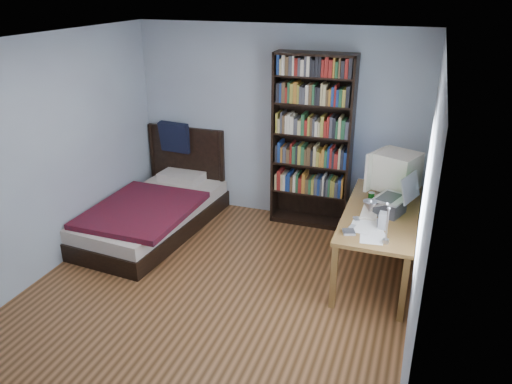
% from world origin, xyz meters
% --- Properties ---
extents(room, '(4.20, 4.24, 2.50)m').
position_xyz_m(room, '(0.03, -0.00, 1.25)').
color(room, '#4F3017').
rests_on(room, ground).
extents(desk, '(0.75, 1.73, 0.73)m').
position_xyz_m(desk, '(1.51, 1.48, 0.42)').
color(desk, brown).
rests_on(desk, floor).
extents(crt_monitor, '(0.60, 0.55, 0.52)m').
position_xyz_m(crt_monitor, '(1.56, 1.45, 1.02)').
color(crt_monitor, beige).
rests_on(crt_monitor, desk).
extents(laptop, '(0.47, 0.44, 0.45)m').
position_xyz_m(laptop, '(1.61, 0.96, 0.85)').
color(laptop, '#2D2D30').
rests_on(laptop, desk).
extents(desk_lamp, '(0.22, 0.49, 0.59)m').
position_xyz_m(desk_lamp, '(1.50, -0.05, 1.20)').
color(desk_lamp, '#99999E').
rests_on(desk_lamp, desk).
extents(keyboard, '(0.17, 0.42, 0.04)m').
position_xyz_m(keyboard, '(1.39, 0.92, 0.74)').
color(keyboard, beige).
rests_on(keyboard, desk).
extents(speaker, '(0.09, 0.09, 0.17)m').
position_xyz_m(speaker, '(1.56, 0.59, 0.82)').
color(speaker, gray).
rests_on(speaker, desk).
extents(soda_can, '(0.07, 0.07, 0.12)m').
position_xyz_m(soda_can, '(1.37, 1.17, 0.79)').
color(soda_can, '#083B0E').
rests_on(soda_can, desk).
extents(mouse, '(0.06, 0.11, 0.04)m').
position_xyz_m(mouse, '(1.47, 1.31, 0.75)').
color(mouse, silver).
rests_on(mouse, desk).
extents(phone_silver, '(0.08, 0.10, 0.02)m').
position_xyz_m(phone_silver, '(1.28, 0.70, 0.74)').
color(phone_silver, '#B7B7BC').
rests_on(phone_silver, desk).
extents(phone_grey, '(0.06, 0.10, 0.02)m').
position_xyz_m(phone_grey, '(1.27, 0.51, 0.74)').
color(phone_grey, gray).
rests_on(phone_grey, desk).
extents(external_drive, '(0.14, 0.14, 0.02)m').
position_xyz_m(external_drive, '(1.26, 0.38, 0.74)').
color(external_drive, gray).
rests_on(external_drive, desk).
extents(bookshelf, '(0.99, 0.30, 2.20)m').
position_xyz_m(bookshelf, '(0.51, 1.94, 1.10)').
color(bookshelf, black).
rests_on(bookshelf, floor).
extents(bed, '(1.26, 2.25, 1.16)m').
position_xyz_m(bed, '(-1.31, 1.12, 0.25)').
color(bed, black).
rests_on(bed, floor).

